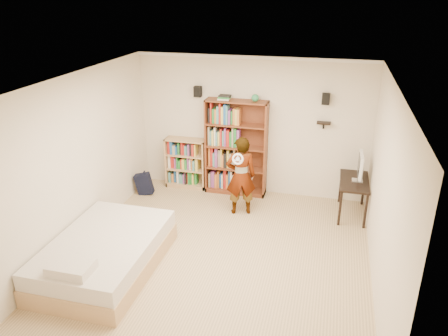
# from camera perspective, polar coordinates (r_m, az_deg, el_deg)

# --- Properties ---
(ground) EXTENTS (4.50, 5.00, 0.01)m
(ground) POSITION_cam_1_polar(r_m,az_deg,el_deg) (6.87, -0.66, -11.55)
(ground) COLOR tan
(ground) RESTS_ON ground
(room_shell) EXTENTS (4.52, 5.02, 2.71)m
(room_shell) POSITION_cam_1_polar(r_m,az_deg,el_deg) (6.05, -0.74, 2.39)
(room_shell) COLOR beige
(room_shell) RESTS_ON ground
(crown_molding) EXTENTS (4.50, 5.00, 0.06)m
(crown_molding) POSITION_cam_1_polar(r_m,az_deg,el_deg) (5.80, -0.78, 10.83)
(crown_molding) COLOR white
(crown_molding) RESTS_ON room_shell
(speaker_left) EXTENTS (0.14, 0.12, 0.20)m
(speaker_left) POSITION_cam_1_polar(r_m,az_deg,el_deg) (8.49, -3.44, 9.94)
(speaker_left) COLOR black
(speaker_left) RESTS_ON room_shell
(speaker_right) EXTENTS (0.14, 0.12, 0.20)m
(speaker_right) POSITION_cam_1_polar(r_m,az_deg,el_deg) (8.10, 13.17, 8.78)
(speaker_right) COLOR black
(speaker_right) RESTS_ON room_shell
(wall_shelf) EXTENTS (0.25, 0.16, 0.02)m
(wall_shelf) POSITION_cam_1_polar(r_m,az_deg,el_deg) (8.23, 12.89, 5.76)
(wall_shelf) COLOR black
(wall_shelf) RESTS_ON room_shell
(tall_bookshelf) EXTENTS (1.19, 0.35, 1.89)m
(tall_bookshelf) POSITION_cam_1_polar(r_m,az_deg,el_deg) (8.52, 1.60, 2.62)
(tall_bookshelf) COLOR brown
(tall_bookshelf) RESTS_ON ground
(low_bookshelf) EXTENTS (0.83, 0.31, 1.03)m
(low_bookshelf) POSITION_cam_1_polar(r_m,az_deg,el_deg) (8.96, -4.97, 0.64)
(low_bookshelf) COLOR tan
(low_bookshelf) RESTS_ON ground
(computer_desk) EXTENTS (0.50, 0.99, 0.68)m
(computer_desk) POSITION_cam_1_polar(r_m,az_deg,el_deg) (8.22, 16.43, -3.71)
(computer_desk) COLOR black
(computer_desk) RESTS_ON ground
(imac) EXTENTS (0.13, 0.52, 0.51)m
(imac) POSITION_cam_1_polar(r_m,az_deg,el_deg) (7.98, 17.21, 0.07)
(imac) COLOR white
(imac) RESTS_ON computer_desk
(daybed) EXTENTS (1.41, 2.17, 0.64)m
(daybed) POSITION_cam_1_polar(r_m,az_deg,el_deg) (6.67, -15.28, -10.31)
(daybed) COLOR silver
(daybed) RESTS_ON ground
(person) EXTENTS (0.62, 0.50, 1.47)m
(person) POSITION_cam_1_polar(r_m,az_deg,el_deg) (7.79, 2.21, -1.03)
(person) COLOR black
(person) RESTS_ON ground
(wii_wheel) EXTENTS (0.20, 0.08, 0.20)m
(wii_wheel) POSITION_cam_1_polar(r_m,az_deg,el_deg) (7.38, 1.81, 1.18)
(wii_wheel) COLOR white
(wii_wheel) RESTS_ON person
(navy_bag) EXTENTS (0.36, 0.26, 0.45)m
(navy_bag) POSITION_cam_1_polar(r_m,az_deg,el_deg) (8.85, -10.40, -2.00)
(navy_bag) COLOR black
(navy_bag) RESTS_ON ground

